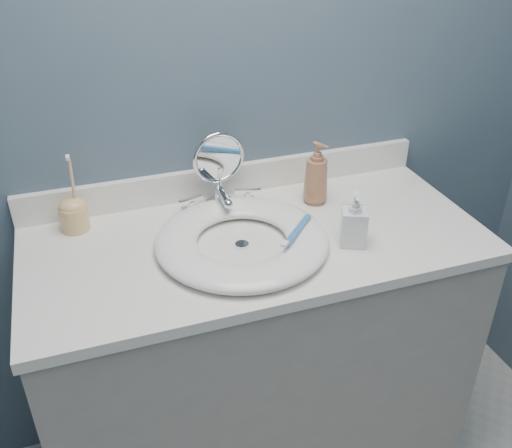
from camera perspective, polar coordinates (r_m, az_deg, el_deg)
name	(u,v)px	position (r m, az deg, el deg)	size (l,w,h in m)	color
back_wall	(224,89)	(1.62, -3.20, 13.35)	(2.20, 0.02, 2.40)	#48556C
vanity_cabinet	(256,361)	(1.80, 0.04, -13.57)	(1.20, 0.55, 0.85)	#A29C94
countertop	(256,242)	(1.53, 0.05, -1.78)	(1.22, 0.57, 0.03)	white
backsplash	(228,180)	(1.71, -2.82, 4.46)	(1.22, 0.02, 0.09)	white
basin	(242,240)	(1.47, -1.42, -1.62)	(0.45, 0.45, 0.04)	white
drain	(242,245)	(1.48, -1.41, -2.11)	(0.04, 0.04, 0.01)	silver
faucet	(221,202)	(1.63, -3.53, 2.21)	(0.25, 0.13, 0.07)	silver
makeup_mirror	(219,166)	(1.62, -3.72, 5.78)	(0.15, 0.09, 0.23)	silver
soap_bottle_amber	(316,173)	(1.65, 6.06, 5.09)	(0.07, 0.07, 0.19)	#A06848
soap_bottle_clear	(354,219)	(1.48, 9.81, 0.53)	(0.07, 0.07, 0.15)	silver
toothbrush_holder	(74,213)	(1.60, -17.77, 1.04)	(0.08, 0.08, 0.22)	#E6BA73
toothbrush_lying	(297,232)	(1.46, 4.09, -0.76)	(0.13, 0.13, 0.02)	#316DAF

